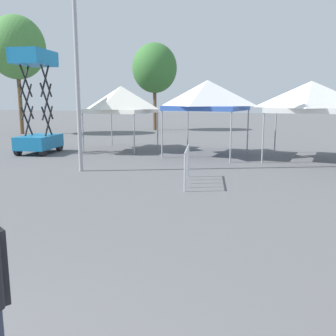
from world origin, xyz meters
name	(u,v)px	position (x,y,z in m)	size (l,w,h in m)	color
canopy_tent_far_left	(121,100)	(-6.67, 15.42, 2.48)	(2.89, 2.89, 3.13)	#9E9EA3
canopy_tent_behind_center	(207,95)	(-2.15, 14.99, 2.66)	(3.33, 3.33, 3.32)	#9E9EA3
canopy_tent_right_of_center	(311,97)	(2.12, 15.23, 2.59)	(3.45, 3.45, 3.22)	#9E9EA3
scissor_lift	(38,124)	(-9.60, 12.75, 1.37)	(1.88, 2.56, 4.67)	black
light_pole_near_lift	(74,11)	(-5.22, 9.67, 5.33)	(0.36, 0.36, 9.52)	#9E9EA3
tree_behind_tents_center	(16,48)	(-17.63, 20.44, 6.08)	(4.01, 4.01, 8.30)	brown
tree_behind_tents_left	(155,68)	(-9.99, 27.27, 4.96)	(3.58, 3.58, 6.94)	brown
crowd_barrier_mid_lot	(187,159)	(-1.10, 9.10, 0.75)	(0.60, 2.04, 1.08)	#B7BABF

